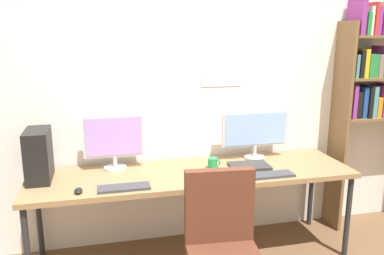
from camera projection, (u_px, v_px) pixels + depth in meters
wall_back at (182, 94)px, 3.41m from camera, size 4.95×0.11×2.60m
desk at (193, 177)px, 3.16m from camera, size 2.55×0.68×0.74m
bookshelf at (373, 87)px, 3.62m from camera, size 0.83×0.28×2.09m
monitor_left at (114, 140)px, 3.15m from camera, size 0.48×0.18×0.44m
monitor_right at (255, 132)px, 3.42m from camera, size 0.59×0.18×0.42m
pc_tower at (39, 155)px, 2.93m from camera, size 0.17×0.34×0.38m
keyboard_left at (124, 188)px, 2.80m from camera, size 0.37×0.13×0.02m
keyboard_right at (271, 175)px, 3.05m from camera, size 0.35×0.13×0.02m
computer_mouse at (78, 191)px, 2.73m from camera, size 0.06×0.10×0.03m
laptop_closed at (249, 166)px, 3.25m from camera, size 0.33×0.24×0.02m
coffee_mug at (213, 163)px, 3.21m from camera, size 0.11×0.08×0.09m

